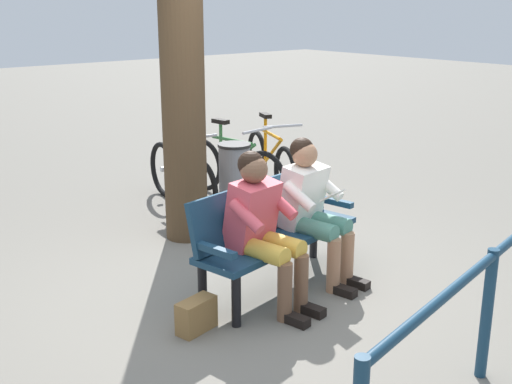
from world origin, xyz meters
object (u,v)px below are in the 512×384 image
(handbag, at_px, (196,315))
(tree_trunk, at_px, (182,73))
(bench, at_px, (272,227))
(person_companion, at_px, (262,223))
(litter_bin, at_px, (235,183))
(bicycle_green, at_px, (181,176))
(person_reading, at_px, (312,203))
(bicycle_black, at_px, (232,169))
(bicycle_red, at_px, (270,162))

(handbag, relative_size, tree_trunk, 0.09)
(bench, distance_m, person_companion, 0.40)
(litter_bin, relative_size, bicycle_green, 0.50)
(person_companion, distance_m, tree_trunk, 1.93)
(person_reading, height_order, tree_trunk, tree_trunk)
(person_reading, xyz_separation_m, person_companion, (0.63, 0.11, -0.00))
(tree_trunk, height_order, bicycle_black, tree_trunk)
(person_companion, distance_m, bicycle_green, 2.66)
(handbag, xyz_separation_m, litter_bin, (-1.70, -1.73, 0.30))
(bicycle_green, bearing_deg, bicycle_black, 87.31)
(handbag, relative_size, bicycle_red, 0.19)
(tree_trunk, distance_m, litter_bin, 1.37)
(litter_bin, bearing_deg, bicycle_black, -126.02)
(handbag, bearing_deg, bicycle_green, -121.70)
(bench, distance_m, bicycle_black, 2.49)
(bench, distance_m, litter_bin, 1.68)
(bench, xyz_separation_m, bicycle_green, (-0.62, -2.26, -0.15))
(bench, xyz_separation_m, litter_bin, (-0.78, -1.48, -0.08))
(person_reading, xyz_separation_m, handbag, (1.27, 0.14, -0.54))
(person_companion, xyz_separation_m, bicycle_black, (-1.55, -2.36, -0.30))
(person_companion, height_order, bicycle_red, person_companion)
(handbag, bearing_deg, bicycle_red, -139.44)
(litter_bin, distance_m, bicycle_red, 1.25)
(person_companion, bearing_deg, litter_bin, -132.00)
(bicycle_black, bearing_deg, bicycle_green, -108.12)
(handbag, xyz_separation_m, tree_trunk, (-1.04, -1.65, 1.50))
(bench, xyz_separation_m, bicycle_black, (-1.26, -2.15, -0.15))
(person_companion, distance_m, bicycle_black, 2.84)
(person_companion, xyz_separation_m, tree_trunk, (-0.40, -1.63, 0.95))
(bench, distance_m, tree_trunk, 1.80)
(handbag, xyz_separation_m, bicycle_black, (-2.19, -2.39, 0.24))
(tree_trunk, relative_size, litter_bin, 3.83)
(bicycle_red, height_order, bicycle_green, same)
(person_companion, relative_size, tree_trunk, 0.37)
(person_reading, distance_m, handbag, 1.39)
(litter_bin, relative_size, bicycle_red, 0.53)
(handbag, distance_m, litter_bin, 2.44)
(bicycle_green, bearing_deg, tree_trunk, -22.92)
(bicycle_red, bearing_deg, bicycle_green, -75.40)
(litter_bin, xyz_separation_m, bicycle_black, (-0.48, -0.66, -0.06))
(person_companion, bearing_deg, bicycle_green, -120.06)
(person_reading, height_order, person_companion, same)
(bench, relative_size, person_reading, 1.38)
(tree_trunk, xyz_separation_m, bicycle_green, (-0.51, -0.85, -1.26))
(litter_bin, xyz_separation_m, bicycle_green, (0.16, -0.78, -0.06))
(bicycle_black, bearing_deg, handbag, -50.07)
(tree_trunk, bearing_deg, bench, 85.38)
(tree_trunk, relative_size, bicycle_black, 1.93)
(bench, bearing_deg, person_reading, 152.58)
(bench, height_order, tree_trunk, tree_trunk)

